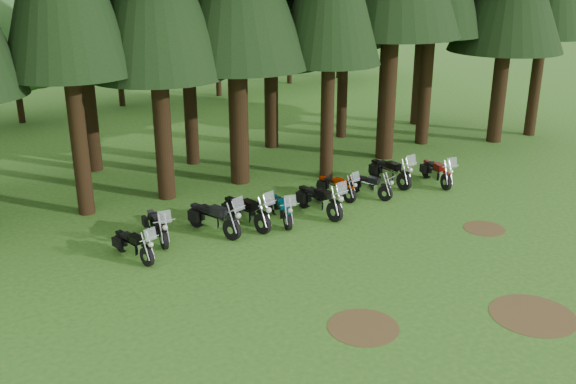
% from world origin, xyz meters
% --- Properties ---
extents(ground, '(120.00, 120.00, 0.00)m').
position_xyz_m(ground, '(0.00, 0.00, 0.00)').
color(ground, '#2B6419').
rests_on(ground, ground).
extents(decid_3, '(6.12, 5.95, 7.65)m').
position_xyz_m(decid_3, '(-4.71, 25.13, 4.51)').
color(decid_3, '#301F10').
rests_on(decid_3, ground).
extents(decid_4, '(5.93, 5.76, 7.41)m').
position_xyz_m(decid_4, '(1.58, 26.32, 4.37)').
color(decid_4, '#301F10').
rests_on(decid_4, ground).
extents(decid_5, '(8.45, 8.21, 10.56)m').
position_xyz_m(decid_5, '(8.29, 25.71, 6.23)').
color(decid_5, '#301F10').
rests_on(decid_5, ground).
extents(decid_6, '(7.06, 6.86, 8.82)m').
position_xyz_m(decid_6, '(14.85, 27.01, 5.20)').
color(decid_6, '#301F10').
rests_on(decid_6, ground).
extents(dirt_patch_0, '(1.80, 1.80, 0.01)m').
position_xyz_m(dirt_patch_0, '(-3.00, -2.00, 0.01)').
color(dirt_patch_0, '#4C3D1E').
rests_on(dirt_patch_0, ground).
extents(dirt_patch_1, '(1.40, 1.40, 0.01)m').
position_xyz_m(dirt_patch_1, '(4.50, 0.50, 0.01)').
color(dirt_patch_1, '#4C3D1E').
rests_on(dirt_patch_1, ground).
extents(dirt_patch_2, '(2.20, 2.20, 0.01)m').
position_xyz_m(dirt_patch_2, '(1.00, -4.00, 0.01)').
color(dirt_patch_2, '#4C3D1E').
rests_on(dirt_patch_2, ground).
extents(motorcycle_0, '(0.67, 2.05, 1.29)m').
position_xyz_m(motorcycle_0, '(-6.27, 4.92, 0.43)').
color(motorcycle_0, black).
rests_on(motorcycle_0, ground).
extents(motorcycle_1, '(0.59, 2.21, 1.39)m').
position_xyz_m(motorcycle_1, '(-5.11, 5.82, 0.46)').
color(motorcycle_1, black).
rests_on(motorcycle_1, ground).
extents(motorcycle_2, '(0.98, 2.43, 1.54)m').
position_xyz_m(motorcycle_2, '(-3.32, 5.29, 0.52)').
color(motorcycle_2, black).
rests_on(motorcycle_2, ground).
extents(motorcycle_3, '(0.73, 2.46, 1.55)m').
position_xyz_m(motorcycle_3, '(-2.14, 5.19, 0.52)').
color(motorcycle_3, black).
rests_on(motorcycle_3, ground).
extents(motorcycle_4, '(0.83, 2.11, 1.34)m').
position_xyz_m(motorcycle_4, '(-0.92, 4.86, 0.45)').
color(motorcycle_4, black).
rests_on(motorcycle_4, ground).
extents(motorcycle_5, '(0.53, 2.45, 1.54)m').
position_xyz_m(motorcycle_5, '(0.59, 4.69, 0.51)').
color(motorcycle_5, black).
rests_on(motorcycle_5, ground).
extents(motorcycle_6, '(0.57, 2.04, 1.28)m').
position_xyz_m(motorcycle_6, '(2.15, 5.69, 0.43)').
color(motorcycle_6, black).
rests_on(motorcycle_6, ground).
extents(motorcycle_7, '(0.70, 1.96, 0.82)m').
position_xyz_m(motorcycle_7, '(3.31, 5.11, 0.42)').
color(motorcycle_7, black).
rests_on(motorcycle_7, ground).
extents(motorcycle_8, '(0.46, 2.44, 1.54)m').
position_xyz_m(motorcycle_8, '(4.94, 5.74, 0.51)').
color(motorcycle_8, black).
rests_on(motorcycle_8, ground).
extents(motorcycle_9, '(0.91, 2.24, 1.42)m').
position_xyz_m(motorcycle_9, '(6.58, 4.73, 0.48)').
color(motorcycle_9, black).
rests_on(motorcycle_9, ground).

